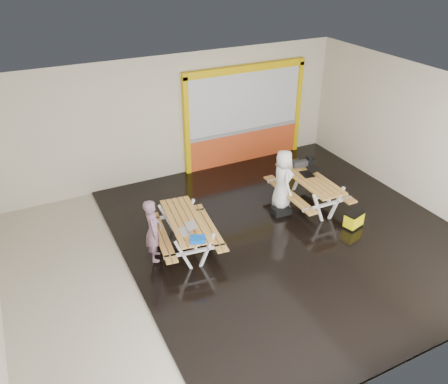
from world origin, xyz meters
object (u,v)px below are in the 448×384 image
person_left (153,230)px  laptop_left (187,229)px  toolbox (300,163)px  picnic_table_left (185,227)px  laptop_right (309,172)px  picnic_table_right (309,184)px  person_right (283,180)px  fluke_bag (354,220)px  dark_case (281,210)px  blue_pouch (198,239)px  backpack (309,164)px

person_left → laptop_left: bearing=-97.7°
person_left → toolbox: 4.55m
picnic_table_left → laptop_right: laptop_right is taller
toolbox → picnic_table_right: bearing=-102.0°
person_left → toolbox: person_left is taller
picnic_table_right → person_left: person_left is taller
person_right → fluke_bag: (1.09, -1.50, -0.63)m
fluke_bag → laptop_left: bearing=171.3°
toolbox → laptop_right: bearing=-95.0°
toolbox → fluke_bag: toolbox is taller
laptop_left → laptop_right: laptop_right is taller
person_right → dark_case: 0.79m
person_right → laptop_left: size_ratio=4.16×
blue_pouch → dark_case: size_ratio=0.70×
picnic_table_left → picnic_table_right: bearing=5.1°
toolbox → backpack: 0.42m
person_left → fluke_bag: bearing=-83.9°
person_right → laptop_right: bearing=-75.3°
picnic_table_left → blue_pouch: 0.89m
picnic_table_right → person_right: size_ratio=1.36×
laptop_right → blue_pouch: 3.92m
dark_case → fluke_bag: bearing=-46.6°
toolbox → fluke_bag: bearing=-83.1°
person_right → dark_case: size_ratio=3.53×
laptop_right → toolbox: bearing=85.0°
picnic_table_left → person_right: size_ratio=1.35×
picnic_table_right → person_left: (-4.29, -0.44, 0.18)m
blue_pouch → backpack: size_ratio=0.64×
laptop_left → dark_case: (2.80, 0.67, -0.70)m
toolbox → dark_case: (-0.98, -0.70, -0.80)m
dark_case → fluke_bag: fluke_bag is taller
picnic_table_left → laptop_left: 0.50m
picnic_table_right → blue_pouch: blue_pouch is taller
picnic_table_left → laptop_right: 3.66m
picnic_table_left → backpack: size_ratio=4.38×
dark_case → toolbox: bearing=35.7°
picnic_table_right → laptop_left: (-3.64, -0.74, 0.19)m
picnic_table_left → laptop_right: size_ratio=4.40×
laptop_left → blue_pouch: 0.43m
picnic_table_left → blue_pouch: blue_pouch is taller
picnic_table_left → backpack: bearing=14.7°
backpack → dark_case: backpack is taller
person_left → blue_pouch: (0.70, -0.73, 0.01)m
person_right → dark_case: bearing=162.3°
toolbox → backpack: toolbox is taller
picnic_table_left → dark_case: bearing=5.3°
blue_pouch → picnic_table_right: bearing=18.0°
picnic_table_left → blue_pouch: size_ratio=6.80×
person_right → blue_pouch: person_right is taller
picnic_table_left → person_left: 0.81m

